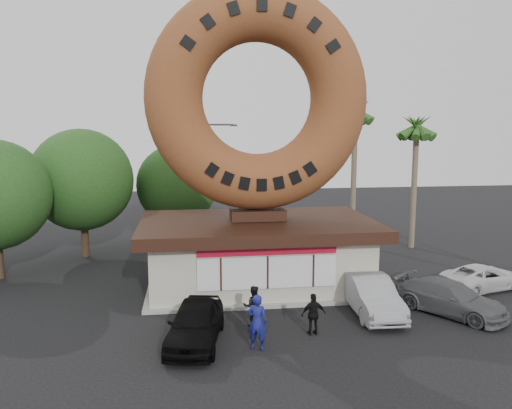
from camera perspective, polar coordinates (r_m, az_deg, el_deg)
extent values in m
plane|color=black|center=(19.31, 2.74, -14.64)|extent=(90.00, 90.00, 0.00)
cube|color=beige|center=(24.44, 0.18, -5.87)|extent=(10.00, 6.00, 3.00)
cube|color=#999993|center=(24.84, 0.18, -9.06)|extent=(10.60, 6.60, 0.15)
cube|color=#3F3F3F|center=(24.10, 0.18, -2.30)|extent=(10.00, 6.00, 0.10)
cube|color=black|center=(24.11, 0.18, -2.42)|extent=(11.20, 7.20, 0.55)
cube|color=silver|center=(21.52, 1.32, -7.76)|extent=(6.00, 0.12, 1.40)
cube|color=#AB0E24|center=(21.24, 1.34, -5.19)|extent=(6.00, 0.10, 0.45)
cube|color=black|center=(24.01, 0.18, -1.13)|extent=(2.60, 1.40, 0.50)
torus|color=brown|center=(23.70, 0.19, 11.99)|extent=(10.42, 2.65, 10.42)
cylinder|color=#473321|center=(31.63, -19.00, -2.72)|extent=(0.44, 0.44, 3.30)
sphere|color=#204217|center=(31.20, -19.28, 2.69)|extent=(6.00, 6.00, 6.00)
cylinder|color=#473321|center=(33.02, -8.91, -2.27)|extent=(0.44, 0.44, 2.86)
sphere|color=#204217|center=(32.64, -9.02, 2.22)|extent=(5.20, 5.20, 5.20)
cylinder|color=#726651|center=(33.38, 11.10, 3.11)|extent=(0.36, 0.36, 9.00)
cylinder|color=#726651|center=(33.37, 17.61, 2.00)|extent=(0.36, 0.36, 8.00)
cylinder|color=#59595E|center=(33.65, -5.57, 2.42)|extent=(0.18, 0.18, 8.00)
cylinder|color=#59595E|center=(33.50, -4.11, 9.10)|extent=(1.80, 0.12, 0.12)
cube|color=#59595E|center=(33.57, -2.56, 9.02)|extent=(0.45, 0.20, 0.12)
imported|color=navy|center=(17.78, 0.13, -13.27)|extent=(0.85, 0.72, 1.99)
imported|color=black|center=(19.74, -0.30, -11.55)|extent=(0.85, 0.69, 1.63)
imported|color=black|center=(19.13, 6.59, -12.35)|extent=(0.95, 0.45, 1.59)
imported|color=black|center=(18.48, -6.95, -13.29)|extent=(2.52, 4.63, 1.49)
imported|color=#949598|center=(21.66, 13.02, -10.07)|extent=(1.78, 4.67, 1.52)
imported|color=#5A5D5F|center=(22.56, 21.28, -9.92)|extent=(4.21, 4.88, 1.35)
imported|color=silver|center=(26.52, 24.61, -7.55)|extent=(4.61, 3.01, 1.18)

